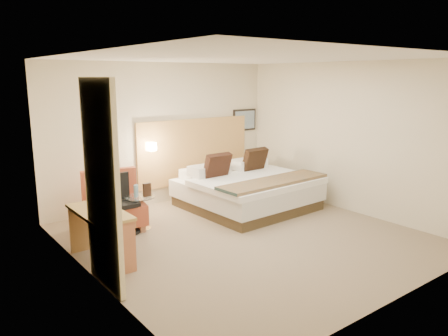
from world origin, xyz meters
TOP-DOWN VIEW (x-y plane):
  - floor at (0.00, 0.00)m, footprint 4.80×5.00m
  - ceiling at (0.00, 0.00)m, footprint 4.80×5.00m
  - wall_back at (0.00, 2.51)m, footprint 4.80×0.02m
  - wall_front at (0.00, -2.51)m, footprint 4.80×0.02m
  - wall_left at (-2.41, 0.00)m, footprint 0.02×5.00m
  - wall_right at (2.41, 0.00)m, footprint 0.02×5.00m
  - headboard_panel at (0.70, 2.47)m, footprint 2.60×0.04m
  - art_frame at (2.02, 2.48)m, footprint 0.62×0.03m
  - art_canvas at (2.02, 2.46)m, footprint 0.54×0.01m
  - lamp_arm at (-0.35, 2.42)m, footprint 0.02×0.12m
  - lamp_shade at (-0.35, 2.36)m, footprint 0.15×0.15m
  - curtain at (-2.36, -0.25)m, footprint 0.06×0.90m
  - bottle_a at (-1.20, 1.31)m, footprint 0.06×0.06m
  - bottle_b at (-1.17, 1.35)m, footprint 0.06×0.06m
  - menu_folder at (-1.03, 1.25)m, footprint 0.13×0.05m
  - bed at (1.01, 1.20)m, footprint 2.24×2.18m
  - lounge_chair at (-1.46, 1.61)m, footprint 1.01×0.93m
  - side_table at (-1.14, 1.31)m, footprint 0.50×0.50m
  - desk at (-2.11, 0.46)m, footprint 0.52×1.14m
  - desk_chair at (-1.43, 1.37)m, footprint 0.52×0.52m

SIDE VIEW (x-z plane):
  - floor at x=0.00m, z-range -0.02..0.00m
  - side_table at x=-1.14m, z-range 0.03..0.58m
  - bed at x=1.01m, z-range -0.19..0.87m
  - lounge_chair at x=-1.46m, z-range -0.10..0.84m
  - desk_chair at x=-1.43m, z-range -0.08..0.84m
  - desk at x=-2.11m, z-range 0.21..0.92m
  - bottle_a at x=-1.20m, z-range 0.55..0.74m
  - bottle_b at x=-1.17m, z-range 0.55..0.74m
  - menu_folder at x=-1.03m, z-range 0.55..0.76m
  - headboard_panel at x=0.70m, z-range 0.30..1.60m
  - lamp_arm at x=-0.35m, z-range 1.14..1.16m
  - lamp_shade at x=-0.35m, z-range 1.07..1.22m
  - curtain at x=-2.36m, z-range 0.01..2.43m
  - wall_back at x=0.00m, z-range 0.00..2.70m
  - wall_front at x=0.00m, z-range 0.00..2.70m
  - wall_left at x=-2.41m, z-range 0.00..2.70m
  - wall_right at x=2.41m, z-range 0.00..2.70m
  - art_frame at x=2.02m, z-range 1.27..1.73m
  - art_canvas at x=2.02m, z-range 1.30..1.70m
  - ceiling at x=0.00m, z-range 2.70..2.72m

